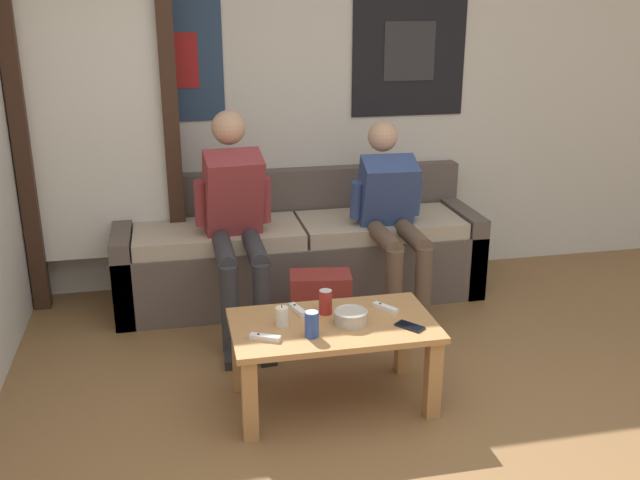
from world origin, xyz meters
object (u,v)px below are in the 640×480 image
Objects in this scene: drink_can_red at (326,302)px; game_controller_near_right at (298,310)px; pillar_candle at (282,317)px; person_seated_teen at (392,212)px; game_controller_near_left at (385,308)px; coffee_table at (333,339)px; ceramic_bowl at (351,316)px; drink_can_blue at (312,324)px; person_seated_adult at (235,213)px; cell_phone at (410,326)px; backpack at (320,311)px; game_controller_far_center at (265,338)px; couch at (299,253)px.

drink_can_red reaches higher than game_controller_near_right.
pillar_candle reaches higher than game_controller_near_right.
game_controller_near_left is (-0.33, -0.95, -0.21)m from person_seated_teen.
drink_can_red is at bearing 21.87° from pillar_candle.
drink_can_red is at bearing 96.60° from coffee_table.
ceramic_bowl is (0.08, -0.03, 0.12)m from coffee_table.
coffee_table is at bearing -4.12° from pillar_candle.
game_controller_near_left is at bearing 16.78° from coffee_table.
game_controller_near_right is at bearing 93.13° from drink_can_blue.
coffee_table is at bearing -70.89° from person_seated_adult.
ceramic_bowl is 1.33× the size of drink_can_blue.
cell_phone is (0.70, -1.16, -0.26)m from person_seated_adult.
backpack is 3.00× the size of game_controller_far_center.
couch reaches higher than game_controller_near_left.
ceramic_bowl is at bearing -151.04° from game_controller_near_left.
person_seated_teen reaches higher than game_controller_far_center.
person_seated_adult is at bearing 179.93° from person_seated_teen.
drink_can_red is at bearing -94.52° from couch.
couch is 16.23× the size of game_controller_near_right.
cell_phone is at bearing -75.30° from game_controller_near_left.
backpack is (0.07, 0.64, -0.14)m from coffee_table.
coffee_table is 9.26× the size of pillar_candle.
game_controller_far_center is (-0.42, -0.75, 0.24)m from backpack.
couch is 1.43m from pillar_candle.
pillar_candle is at bearing -158.13° from drink_can_red.
person_seated_adult is 1.08× the size of person_seated_teen.
pillar_candle is 0.72× the size of cell_phone.
person_seated_teen is 1.39m from drink_can_blue.
person_seated_teen is at bearing 50.00° from game_controller_far_center.
person_seated_teen reaches higher than game_controller_near_right.
drink_can_blue is (-0.75, -1.16, -0.16)m from person_seated_teen.
drink_can_red is (0.35, -0.92, -0.21)m from person_seated_adult.
drink_can_blue is (0.23, -1.16, -0.21)m from person_seated_adult.
drink_can_blue is at bearing -86.87° from game_controller_near_right.
person_seated_teen is at bearing 55.68° from drink_can_red.
couch is 0.76m from backpack.
game_controller_far_center is at bearing -161.73° from coffee_table.
coffee_table is 6.85× the size of game_controller_far_center.
person_seated_teen is 1.02m from game_controller_near_left.
ceramic_bowl is at bearing 24.36° from drink_can_blue.
game_controller_near_left is at bearing 28.96° from ceramic_bowl.
couch reaches higher than drink_can_red.
drink_can_red is at bearing -124.32° from person_seated_teen.
couch reaches higher than game_controller_far_center.
drink_can_red is (0.23, 0.09, 0.01)m from pillar_candle.
person_seated_adult is (-0.36, 1.03, 0.36)m from coffee_table.
pillar_candle is 0.86× the size of drink_can_blue.
game_controller_near_left reaches higher than cell_phone.
backpack is at bearing 111.27° from game_controller_near_left.
cell_phone is at bearing -13.75° from pillar_candle.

